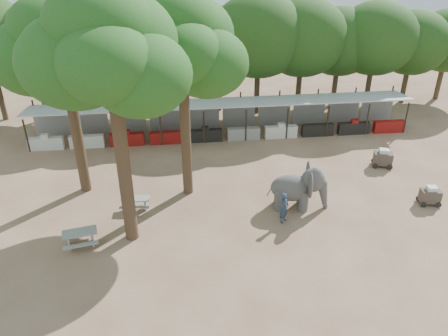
{
  "coord_description": "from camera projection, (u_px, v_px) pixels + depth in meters",
  "views": [
    {
      "loc": [
        -3.54,
        -16.02,
        13.51
      ],
      "look_at": [
        -1.0,
        5.0,
        2.0
      ],
      "focal_mm": 35.0,
      "sensor_mm": 36.0,
      "label": 1
    }
  ],
  "objects": [
    {
      "name": "elephant",
      "position": [
        299.0,
        188.0,
        23.71
      ],
      "size": [
        3.34,
        2.49,
        2.5
      ],
      "rotation": [
        0.0,
        0.0,
        -0.18
      ],
      "color": "#403E3E",
      "rests_on": "ground"
    },
    {
      "name": "picnic_table_far",
      "position": [
        137.0,
        202.0,
        23.94
      ],
      "size": [
        1.45,
        1.32,
        0.69
      ],
      "rotation": [
        0.0,
        0.0,
        -0.06
      ],
      "color": "gray",
      "rests_on": "ground"
    },
    {
      "name": "backdrop_trees",
      "position": [
        215.0,
        45.0,
        34.74
      ],
      "size": [
        46.46,
        5.95,
        8.33
      ],
      "color": "#332316",
      "rests_on": "ground"
    },
    {
      "name": "yard_tree_left",
      "position": [
        60.0,
        50.0,
        22.19
      ],
      "size": [
        7.1,
        6.9,
        11.02
      ],
      "color": "#332316",
      "rests_on": "ground"
    },
    {
      "name": "vendor_stalls",
      "position": [
        223.0,
        120.0,
        32.31
      ],
      "size": [
        28.0,
        2.99,
        2.8
      ],
      "color": "#A6AAAF",
      "rests_on": "ground"
    },
    {
      "name": "yard_tree_center",
      "position": [
        107.0,
        52.0,
        17.66
      ],
      "size": [
        7.1,
        6.9,
        12.04
      ],
      "color": "#332316",
      "rests_on": "ground"
    },
    {
      "name": "ground",
      "position": [
        257.0,
        253.0,
        20.8
      ],
      "size": [
        100.0,
        100.0,
        0.0
      ],
      "primitive_type": "plane",
      "color": "brown",
      "rests_on": "ground"
    },
    {
      "name": "handler",
      "position": [
        284.0,
        208.0,
        22.67
      ],
      "size": [
        0.72,
        0.74,
        1.72
      ],
      "primitive_type": "imported",
      "rotation": [
        0.0,
        0.0,
        0.86
      ],
      "color": "#26384C",
      "rests_on": "ground"
    },
    {
      "name": "picnic_table_near",
      "position": [
        80.0,
        237.0,
        21.07
      ],
      "size": [
        1.88,
        1.75,
        0.81
      ],
      "rotation": [
        0.0,
        0.0,
        0.2
      ],
      "color": "gray",
      "rests_on": "ground"
    },
    {
      "name": "cart_back",
      "position": [
        383.0,
        158.0,
        28.2
      ],
      "size": [
        1.46,
        1.17,
        1.24
      ],
      "rotation": [
        0.0,
        0.0,
        -0.31
      ],
      "color": "#392D28",
      "rests_on": "ground"
    },
    {
      "name": "yard_tree_back",
      "position": [
        179.0,
        44.0,
        21.79
      ],
      "size": [
        7.1,
        6.9,
        11.36
      ],
      "color": "#332316",
      "rests_on": "ground"
    },
    {
      "name": "cart_front",
      "position": [
        430.0,
        195.0,
        24.3
      ],
      "size": [
        1.26,
        0.91,
        1.14
      ],
      "rotation": [
        0.0,
        0.0,
        -0.14
      ],
      "color": "#392D28",
      "rests_on": "ground"
    }
  ]
}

